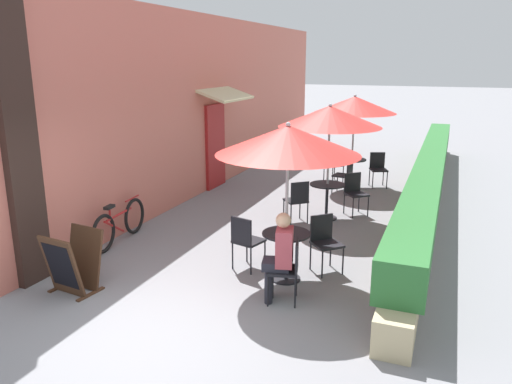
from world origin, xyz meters
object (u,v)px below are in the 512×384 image
(cafe_chair_near_left, at_px, (288,266))
(patio_table_mid, at_px, (327,195))
(coffee_cup_far, at_px, (353,158))
(cafe_chair_near_right, at_px, (325,239))
(menu_board, at_px, (74,262))
(cafe_chair_mid_right, at_px, (297,198))
(seated_patron_near_left, at_px, (280,253))
(cafe_chair_mid_left, at_px, (355,190))
(patio_table_near, at_px, (286,247))
(patio_umbrella_mid, at_px, (330,117))
(bicycle_leaning, at_px, (120,224))
(patio_table_far, at_px, (352,168))
(patio_umbrella_far, at_px, (355,105))
(cafe_chair_near_back, at_px, (246,238))
(cafe_chair_far_back, at_px, (345,173))
(patio_umbrella_near, at_px, (288,140))
(cafe_chair_far_left, at_px, (378,167))
(cafe_chair_far_right, at_px, (332,163))

(cafe_chair_near_left, bearing_deg, patio_table_mid, -8.45)
(patio_table_mid, distance_m, coffee_cup_far, 2.71)
(cafe_chair_near_right, bearing_deg, patio_table_mid, -121.49)
(menu_board, bearing_deg, cafe_chair_mid_right, 70.55)
(seated_patron_near_left, distance_m, cafe_chair_mid_left, 4.31)
(cafe_chair_near_left, xyz_separation_m, seated_patron_near_left, (-0.11, -0.03, 0.17))
(patio_table_near, relative_size, cafe_chair_mid_right, 0.84)
(patio_umbrella_mid, xyz_separation_m, bicycle_leaning, (-3.09, -2.71, -1.74))
(cafe_chair_mid_right, bearing_deg, cafe_chair_near_right, -104.27)
(cafe_chair_mid_right, relative_size, menu_board, 1.00)
(cafe_chair_mid_right, distance_m, bicycle_leaning, 3.42)
(patio_table_mid, xyz_separation_m, cafe_chair_mid_right, (-0.47, -0.52, 0.01))
(patio_table_far, relative_size, patio_umbrella_far, 0.31)
(cafe_chair_near_right, relative_size, cafe_chair_near_back, 1.00)
(coffee_cup_far, bearing_deg, bicycle_leaning, -119.66)
(cafe_chair_mid_left, height_order, cafe_chair_far_back, same)
(cafe_chair_mid_left, bearing_deg, cafe_chair_near_left, 47.38)
(cafe_chair_near_left, distance_m, cafe_chair_far_back, 5.85)
(cafe_chair_near_left, relative_size, patio_umbrella_mid, 0.37)
(patio_umbrella_near, height_order, cafe_chair_near_back, patio_umbrella_near)
(cafe_chair_near_back, xyz_separation_m, cafe_chair_mid_left, (1.01, 3.51, 0.00))
(menu_board, bearing_deg, cafe_chair_near_back, 45.88)
(cafe_chair_far_back, bearing_deg, bicycle_leaning, 155.08)
(patio_umbrella_near, xyz_separation_m, cafe_chair_far_left, (0.42, 6.22, -1.57))
(patio_table_far, bearing_deg, menu_board, -108.50)
(patio_umbrella_mid, relative_size, cafe_chair_mid_left, 2.69)
(cafe_chair_far_left, height_order, menu_board, menu_board)
(cafe_chair_near_right, xyz_separation_m, patio_table_mid, (-0.59, 2.56, -0.01))
(patio_table_near, xyz_separation_m, coffee_cup_far, (-0.16, 5.80, 0.27))
(patio_umbrella_far, distance_m, bicycle_leaning, 6.51)
(patio_umbrella_near, bearing_deg, cafe_chair_far_left, 86.11)
(patio_table_near, distance_m, bicycle_leaning, 3.27)
(patio_table_mid, height_order, bicycle_leaning, bicycle_leaning)
(cafe_chair_near_left, distance_m, patio_umbrella_mid, 4.09)
(cafe_chair_near_left, xyz_separation_m, cafe_chair_mid_left, (0.07, 4.28, 0.00))
(patio_table_near, bearing_deg, patio_umbrella_near, 63.43)
(patio_table_mid, xyz_separation_m, bicycle_leaning, (-3.09, -2.71, -0.16))
(seated_patron_near_left, xyz_separation_m, cafe_chair_mid_right, (-0.75, 3.27, -0.17))
(seated_patron_near_left, relative_size, patio_table_mid, 1.71)
(cafe_chair_mid_right, bearing_deg, cafe_chair_mid_left, 6.28)
(seated_patron_near_left, xyz_separation_m, cafe_chair_near_back, (-0.83, 0.79, -0.17))
(patio_umbrella_far, bearing_deg, cafe_chair_near_right, -83.26)
(bicycle_leaning, bearing_deg, patio_table_far, 55.68)
(patio_table_mid, distance_m, patio_umbrella_far, 3.20)
(patio_table_mid, height_order, patio_table_far, same)
(menu_board, bearing_deg, cafe_chair_near_right, 40.05)
(cafe_chair_far_left, bearing_deg, cafe_chair_near_left, 65.98)
(cafe_chair_mid_right, distance_m, cafe_chair_far_right, 3.66)
(cafe_chair_near_right, xyz_separation_m, cafe_chair_near_back, (-1.13, -0.43, 0.00))
(patio_umbrella_mid, xyz_separation_m, menu_board, (-2.49, -4.55, -1.66))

